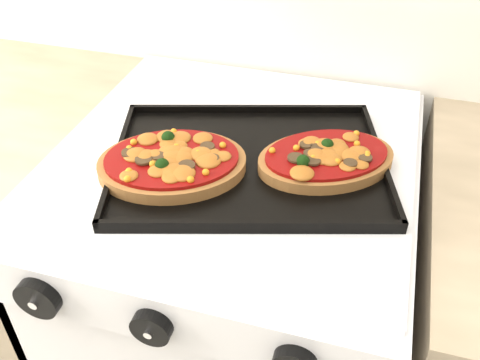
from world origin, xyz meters
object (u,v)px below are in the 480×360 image
(pizza_right, at_px, (326,157))
(baking_tray, at_px, (249,160))
(pizza_left, at_px, (172,161))
(stove, at_px, (236,320))

(pizza_right, bearing_deg, baking_tray, -168.75)
(baking_tray, distance_m, pizza_left, 0.12)
(stove, xyz_separation_m, baking_tray, (0.03, -0.04, 0.47))
(pizza_left, bearing_deg, baking_tray, 27.29)
(stove, distance_m, pizza_right, 0.50)
(stove, height_order, pizza_right, pizza_right)
(pizza_left, bearing_deg, pizza_right, 19.28)
(stove, bearing_deg, pizza_right, -5.45)
(baking_tray, height_order, pizza_left, pizza_left)
(baking_tray, relative_size, pizza_left, 1.87)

